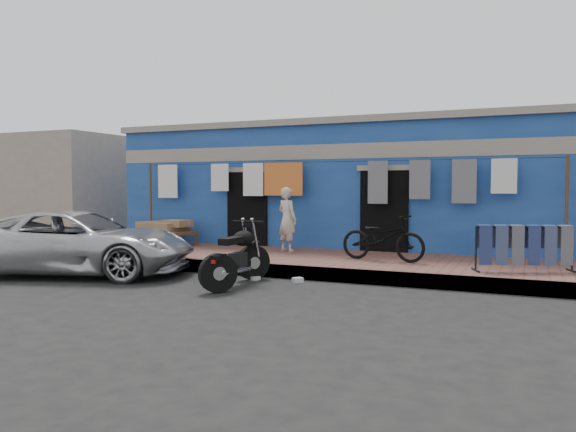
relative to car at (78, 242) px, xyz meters
The scene contains 15 objects.
ground 3.84m from the car, ahead, with size 80.00×80.00×0.00m, color black.
sidewalk 4.65m from the car, 35.22° to the left, with size 28.00×3.00×0.25m, color brown.
curb 4.00m from the car, 17.82° to the left, with size 28.00×0.10×0.25m, color gray.
building 7.71m from the car, 60.44° to the left, with size 12.20×5.20×3.36m.
neighbor_left 9.89m from the car, 137.33° to the left, with size 6.00×5.00×3.40m, color #9E9384.
clothesline 5.42m from the car, 47.59° to the left, with size 10.06×0.06×2.10m.
car is the anchor object (origin of this frame).
seated_person 4.49m from the car, 47.39° to the left, with size 0.53×0.35×1.46m, color beige.
bicycle 6.01m from the car, 25.16° to the left, with size 0.61×1.73×1.12m, color black.
motorcycle 3.47m from the car, ahead, with size 0.68×1.74×1.11m, color black, non-canonical shape.
charpoy 3.54m from the car, 96.96° to the left, with size 1.99×1.40×0.61m, color brown, non-canonical shape.
jeans_rack 8.32m from the car, 15.01° to the left, with size 1.75×0.94×0.83m, color black, non-canonical shape.
litter_a 2.79m from the car, 18.46° to the left, with size 0.17×0.13×0.08m, color silver.
litter_b 4.44m from the car, 11.32° to the left, with size 0.18×0.13×0.09m, color silver.
litter_c 3.62m from the car, 12.70° to the left, with size 0.18×0.15×0.07m, color silver.
Camera 1 is at (4.38, -8.04, 1.72)m, focal length 35.00 mm.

